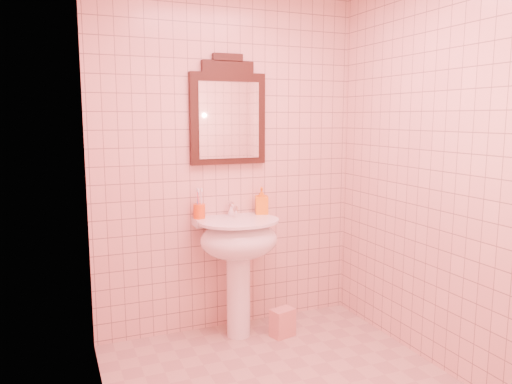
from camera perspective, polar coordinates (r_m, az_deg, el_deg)
name	(u,v)px	position (r m, az deg, el deg)	size (l,w,h in m)	color
back_wall	(228,162)	(3.68, -3.18, 3.40)	(2.00, 0.02, 2.50)	beige
pedestal_sink	(239,248)	(3.57, -2.00, -6.37)	(0.58, 0.58, 0.86)	white
faucet	(232,209)	(3.64, -2.78, -1.91)	(0.04, 0.16, 0.11)	white
mirror	(228,114)	(3.64, -3.21, 8.90)	(0.56, 0.06, 0.78)	black
toothbrush_cup	(199,211)	(3.58, -6.50, -2.18)	(0.08, 0.08, 0.19)	#E24F13
soap_dispenser	(262,201)	(3.71, 0.65, -1.00)	(0.09, 0.09, 0.20)	orange
towel	(283,323)	(3.75, 3.05, -14.67)	(0.17, 0.11, 0.20)	pink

